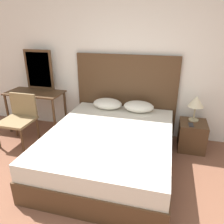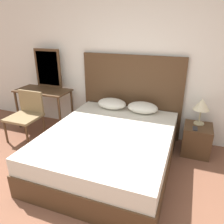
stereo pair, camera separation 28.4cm
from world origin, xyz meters
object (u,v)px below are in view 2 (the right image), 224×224
object	(u,v)px
phone_on_nightstand	(195,128)
chair	(27,112)
phone_on_bed	(107,121)
table_lamp	(202,105)
vanity_desk	(44,96)
nightstand	(196,139)
bed	(109,148)

from	to	relation	value
phone_on_nightstand	chair	world-z (taller)	chair
phone_on_bed	table_lamp	size ratio (longest dim) A/B	0.39
phone_on_bed	vanity_desk	xyz separation A→B (m)	(-1.49, 0.45, 0.09)
phone_on_nightstand	nightstand	bearing A→B (deg)	65.51
phone_on_bed	vanity_desk	distance (m)	1.56
table_lamp	chair	bearing A→B (deg)	-168.25
nightstand	vanity_desk	xyz separation A→B (m)	(-2.83, -0.03, 0.40)
phone_on_bed	phone_on_nightstand	xyz separation A→B (m)	(1.29, 0.36, -0.07)
nightstand	vanity_desk	distance (m)	2.86
vanity_desk	phone_on_nightstand	bearing A→B (deg)	-1.70
nightstand	table_lamp	world-z (taller)	table_lamp
bed	chair	xyz separation A→B (m)	(-1.67, 0.27, 0.21)
bed	vanity_desk	size ratio (longest dim) A/B	2.02
phone_on_nightstand	chair	xyz separation A→B (m)	(-2.80, -0.39, 0.01)
vanity_desk	chair	bearing A→B (deg)	-93.03
chair	table_lamp	bearing A→B (deg)	11.75
phone_on_bed	chair	bearing A→B (deg)	-178.94
phone_on_nightstand	vanity_desk	bearing A→B (deg)	178.30
bed	nightstand	world-z (taller)	bed
table_lamp	vanity_desk	bearing A→B (deg)	-177.58
bed	phone_on_bed	world-z (taller)	phone_on_bed
nightstand	chair	distance (m)	2.91
bed	phone_on_bed	bearing A→B (deg)	117.78
bed	chair	size ratio (longest dim) A/B	2.52
nightstand	table_lamp	size ratio (longest dim) A/B	1.13
phone_on_bed	table_lamp	bearing A→B (deg)	22.93
nightstand	vanity_desk	bearing A→B (deg)	-179.40
phone_on_bed	phone_on_nightstand	size ratio (longest dim) A/B	1.05
nightstand	phone_on_nightstand	bearing A→B (deg)	-114.49
nightstand	table_lamp	distance (m)	0.56
bed	phone_on_nightstand	xyz separation A→B (m)	(1.13, 0.66, 0.21)
vanity_desk	chair	size ratio (longest dim) A/B	1.25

